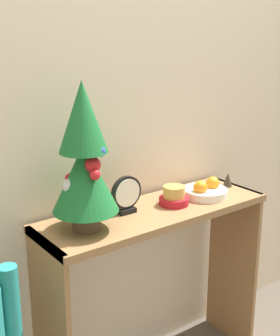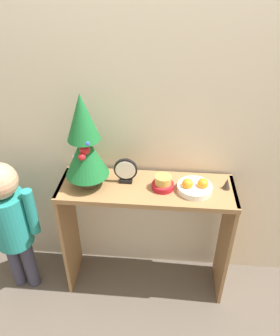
% 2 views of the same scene
% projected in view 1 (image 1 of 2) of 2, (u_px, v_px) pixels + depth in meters
% --- Properties ---
extents(back_wall, '(7.00, 0.05, 2.50)m').
position_uv_depth(back_wall, '(125.00, 95.00, 1.94)').
color(back_wall, beige).
rests_on(back_wall, ground_plane).
extents(console_table, '(1.00, 0.33, 0.81)m').
position_uv_depth(console_table, '(155.00, 255.00, 1.96)').
color(console_table, olive).
rests_on(console_table, ground_plane).
extents(mini_tree, '(0.24, 0.24, 0.54)m').
position_uv_depth(mini_tree, '(84.00, 159.00, 1.63)').
color(mini_tree, '#4C3828').
rests_on(mini_tree, console_table).
extents(fruit_bowl, '(0.19, 0.19, 0.08)m').
position_uv_depth(fruit_bowl, '(206.00, 191.00, 2.04)').
color(fruit_bowl, silver).
rests_on(fruit_bowl, console_table).
extents(singing_bowl, '(0.12, 0.12, 0.08)m').
position_uv_depth(singing_bowl, '(174.00, 197.00, 1.94)').
color(singing_bowl, '#AD1923').
rests_on(singing_bowl, console_table).
extents(desk_clock, '(0.13, 0.04, 0.15)m').
position_uv_depth(desk_clock, '(126.00, 195.00, 1.84)').
color(desk_clock, black).
rests_on(desk_clock, console_table).
extents(figurine, '(0.04, 0.04, 0.07)m').
position_uv_depth(figurine, '(228.00, 180.00, 2.17)').
color(figurine, '#382D23').
rests_on(figurine, console_table).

